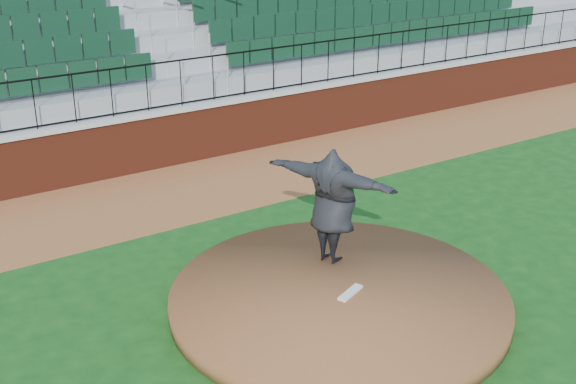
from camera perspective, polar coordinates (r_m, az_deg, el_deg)
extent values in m
plane|color=#134414|center=(11.36, 4.17, -8.50)|extent=(90.00, 90.00, 0.00)
cube|color=brown|center=(15.54, -7.85, 0.16)|extent=(34.00, 3.20, 0.01)
cube|color=maroon|center=(16.72, -10.34, 3.77)|extent=(34.00, 0.35, 1.20)
cube|color=#B7B7B7|center=(16.53, -10.50, 5.91)|extent=(34.00, 0.45, 0.10)
cube|color=maroon|center=(21.33, -16.80, 13.13)|extent=(34.00, 0.50, 5.50)
cylinder|color=brown|center=(11.25, 3.88, -8.10)|extent=(5.00, 5.00, 0.25)
cube|color=white|center=(11.14, 4.75, -7.60)|extent=(0.54, 0.33, 0.04)
imported|color=black|center=(11.69, 3.41, -1.02)|extent=(1.40, 2.38, 1.87)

